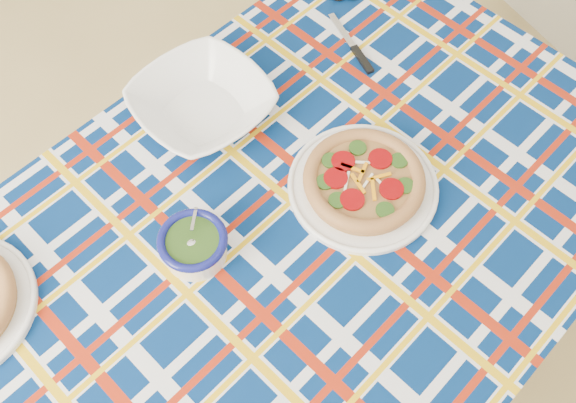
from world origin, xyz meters
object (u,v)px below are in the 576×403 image
dining_table (283,254)px  main_focaccia_plate (364,180)px  pesto_bowl (194,244)px  serving_bowl (202,104)px

dining_table → main_focaccia_plate: (0.20, 0.01, 0.11)m
dining_table → pesto_bowl: (-0.17, 0.06, 0.12)m
dining_table → pesto_bowl: pesto_bowl is taller
main_focaccia_plate → serving_bowl: bearing=119.5°
main_focaccia_plate → serving_bowl: (-0.20, 0.35, 0.00)m
pesto_bowl → serving_bowl: bearing=60.3°
main_focaccia_plate → serving_bowl: size_ratio=1.10×
dining_table → pesto_bowl: 0.21m
dining_table → main_focaccia_plate: 0.23m
main_focaccia_plate → pesto_bowl: pesto_bowl is taller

